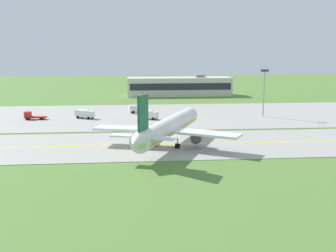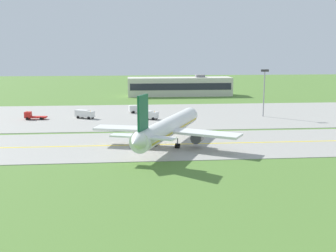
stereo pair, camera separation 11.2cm
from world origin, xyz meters
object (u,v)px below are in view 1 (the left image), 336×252
(service_truck_fuel, at_px, (84,114))
(service_truck_catering, at_px, (148,114))
(service_truck_pushback, at_px, (138,108))
(apron_light_mast, at_px, (264,87))
(service_truck_baggage, at_px, (32,116))
(airplane_lead, at_px, (168,127))

(service_truck_fuel, xyz_separation_m, service_truck_catering, (19.21, -3.11, 0.00))
(service_truck_fuel, height_order, service_truck_pushback, same)
(service_truck_pushback, distance_m, apron_light_mast, 41.25)
(service_truck_catering, height_order, service_truck_pushback, same)
(service_truck_catering, distance_m, apron_light_mast, 36.88)
(service_truck_baggage, relative_size, apron_light_mast, 0.44)
(service_truck_pushback, bearing_deg, service_truck_fuel, -148.20)
(service_truck_baggage, height_order, service_truck_pushback, service_truck_pushback)
(airplane_lead, distance_m, service_truck_pushback, 49.53)
(airplane_lead, relative_size, service_truck_catering, 6.06)
(apron_light_mast, bearing_deg, service_truck_fuel, 178.57)
(service_truck_catering, distance_m, service_truck_pushback, 13.57)
(service_truck_baggage, distance_m, service_truck_pushback, 33.55)
(service_truck_pushback, relative_size, apron_light_mast, 0.43)
(airplane_lead, height_order, service_truck_fuel, airplane_lead)
(service_truck_catering, xyz_separation_m, apron_light_mast, (36.00, 1.73, 7.79))
(airplane_lead, height_order, service_truck_pushback, airplane_lead)
(service_truck_baggage, xyz_separation_m, service_truck_catering, (34.61, -2.53, 0.35))
(service_truck_baggage, relative_size, service_truck_catering, 1.05)
(airplane_lead, distance_m, service_truck_fuel, 44.77)
(apron_light_mast, bearing_deg, service_truck_baggage, 179.36)
(service_truck_fuel, height_order, apron_light_mast, apron_light_mast)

